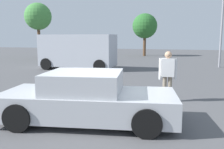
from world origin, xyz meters
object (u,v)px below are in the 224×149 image
(pedestrian, at_px, (168,72))
(light_post_mid, at_px, (223,11))
(sedan_foreground, at_px, (87,99))
(dog, at_px, (104,89))
(van_white, at_px, (78,51))

(pedestrian, relative_size, light_post_mid, 0.29)
(sedan_foreground, bearing_deg, pedestrian, 45.89)
(dog, height_order, van_white, van_white)
(van_white, xyz_separation_m, light_post_mid, (9.17, 3.73, 2.67))
(dog, xyz_separation_m, pedestrian, (2.26, -0.28, 0.74))
(van_white, bearing_deg, pedestrian, -48.61)
(sedan_foreground, relative_size, van_white, 0.91)
(van_white, relative_size, pedestrian, 2.98)
(light_post_mid, bearing_deg, dog, -116.23)
(dog, height_order, pedestrian, pedestrian)
(pedestrian, bearing_deg, light_post_mid, 158.36)
(sedan_foreground, relative_size, dog, 7.48)
(dog, bearing_deg, pedestrian, 99.43)
(van_white, bearing_deg, dog, -59.58)
(light_post_mid, bearing_deg, pedestrian, -104.94)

